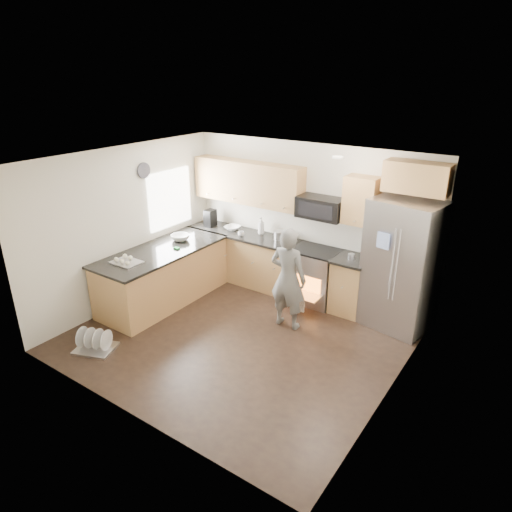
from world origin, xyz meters
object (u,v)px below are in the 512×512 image
Objects in this scene: stove_range at (315,264)px; dish_rack at (95,344)px; person at (288,279)px; refrigerator at (402,265)px.

dish_rack is at bearing -120.65° from stove_range.
dish_rack is (-1.88, -2.12, -0.70)m from person.
refrigerator is 3.06× the size of dish_rack.
stove_range is at bearing 59.35° from dish_rack.
refrigerator is 4.58m from dish_rack.
refrigerator reaches higher than person.
person is 2.92m from dish_rack.
refrigerator is 1.25× the size of person.
refrigerator reaches higher than stove_range.
dish_rack is (-1.83, -3.09, -0.59)m from stove_range.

